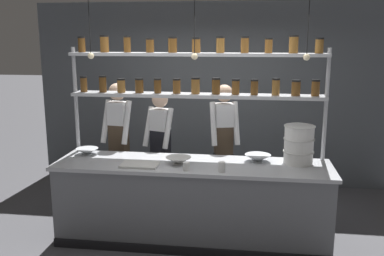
% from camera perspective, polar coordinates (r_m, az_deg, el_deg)
% --- Properties ---
extents(ground_plane, '(40.00, 40.00, 0.00)m').
position_cam_1_polar(ground_plane, '(5.09, 0.03, -14.68)').
color(ground_plane, '#4C4C51').
extents(back_wall, '(5.46, 0.12, 2.81)m').
position_cam_1_polar(back_wall, '(6.69, 2.46, 4.45)').
color(back_wall, '#4C5156').
rests_on(back_wall, ground_plane).
extents(prep_counter, '(3.06, 0.76, 0.92)m').
position_cam_1_polar(prep_counter, '(4.90, 0.03, -9.89)').
color(prep_counter, slate).
rests_on(prep_counter, ground_plane).
extents(spice_shelf_unit, '(2.95, 0.28, 2.31)m').
position_cam_1_polar(spice_shelf_unit, '(4.89, 0.62, 6.69)').
color(spice_shelf_unit, '#B7BABF').
rests_on(spice_shelf_unit, ground_plane).
extents(chef_left, '(0.39, 0.32, 1.72)m').
position_cam_1_polar(chef_left, '(5.60, -9.75, -1.46)').
color(chef_left, black).
rests_on(chef_left, ground_plane).
extents(chef_center, '(0.41, 0.35, 1.61)m').
position_cam_1_polar(chef_center, '(5.57, -4.23, -2.19)').
color(chef_center, black).
rests_on(chef_center, ground_plane).
extents(chef_right, '(0.41, 0.34, 1.71)m').
position_cam_1_polar(chef_right, '(5.47, 4.24, -1.72)').
color(chef_right, black).
rests_on(chef_right, ground_plane).
extents(container_stack, '(0.34, 0.34, 0.43)m').
position_cam_1_polar(container_stack, '(4.83, 14.05, -2.16)').
color(container_stack, white).
rests_on(container_stack, prep_counter).
extents(cutting_board, '(0.40, 0.26, 0.02)m').
position_cam_1_polar(cutting_board, '(4.69, -6.99, -4.88)').
color(cutting_board, silver).
rests_on(cutting_board, prep_counter).
extents(prep_bowl_near_left, '(0.28, 0.28, 0.08)m').
position_cam_1_polar(prep_bowl_near_left, '(4.72, -1.81, -4.37)').
color(prep_bowl_near_left, silver).
rests_on(prep_bowl_near_left, prep_counter).
extents(prep_bowl_center_front, '(0.29, 0.29, 0.08)m').
position_cam_1_polar(prep_bowl_center_front, '(4.86, 8.76, -4.00)').
color(prep_bowl_center_front, silver).
rests_on(prep_bowl_center_front, prep_counter).
extents(prep_bowl_center_back, '(0.26, 0.26, 0.07)m').
position_cam_1_polar(prep_bowl_center_back, '(5.25, -13.81, -3.05)').
color(prep_bowl_center_back, silver).
rests_on(prep_bowl_center_back, prep_counter).
extents(serving_cup_front, '(0.07, 0.07, 0.11)m').
position_cam_1_polar(serving_cup_front, '(4.44, 3.98, -5.22)').
color(serving_cup_front, silver).
rests_on(serving_cup_front, prep_counter).
extents(serving_cup_by_board, '(0.07, 0.07, 0.09)m').
position_cam_1_polar(serving_cup_by_board, '(4.49, -0.77, -5.14)').
color(serving_cup_by_board, silver).
rests_on(serving_cup_by_board, prep_counter).
extents(pendant_light_row, '(2.35, 0.07, 0.70)m').
position_cam_1_polar(pendant_light_row, '(4.55, 0.40, 9.98)').
color(pendant_light_row, black).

